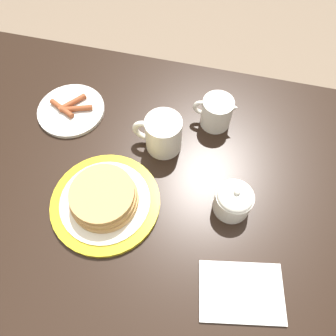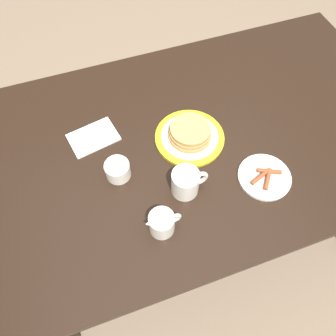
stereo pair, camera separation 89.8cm
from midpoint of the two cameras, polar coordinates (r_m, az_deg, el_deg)
ground_plane at (r=1.59m, az=-14.26°, el=-32.31°), size 8.00×8.00×0.00m
dining_table at (r=0.97m, az=-24.09°, el=-33.45°), size 1.56×0.94×0.75m
pancake_plate at (r=0.84m, az=-24.47°, el=-35.27°), size 0.24×0.24×0.06m
side_plate_bacon at (r=0.90m, az=-27.47°, el=-17.04°), size 0.17×0.17×0.02m
coffee_mug at (r=0.77m, az=-13.22°, el=-25.74°), size 0.12×0.09×0.09m
creamer_pitcher at (r=0.77m, az=-2.06°, el=-21.24°), size 0.11×0.08×0.09m
sugar_bowl at (r=0.78m, az=-0.67°, el=-38.57°), size 0.08×0.08×0.08m
napkin at (r=0.86m, az=-0.36°, el=-50.05°), size 0.18×0.14×0.01m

